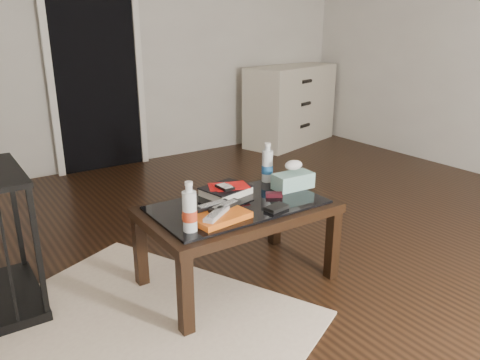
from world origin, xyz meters
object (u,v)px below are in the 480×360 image
(tissue_box, at_px, (293,181))
(water_bottle_left, at_px, (189,207))
(textbook, at_px, (226,191))
(water_bottle_right, at_px, (267,162))
(coffee_table, at_px, (238,215))
(dresser, at_px, (291,105))

(tissue_box, bearing_deg, water_bottle_left, -164.13)
(textbook, xyz_separation_m, water_bottle_left, (-0.39, -0.31, 0.10))
(textbook, height_order, tissue_box, tissue_box)
(water_bottle_right, relative_size, tissue_box, 1.03)
(water_bottle_right, bearing_deg, tissue_box, -75.58)
(coffee_table, height_order, water_bottle_right, water_bottle_right)
(dresser, distance_m, water_bottle_right, 2.85)
(textbook, height_order, water_bottle_left, water_bottle_left)
(water_bottle_left, bearing_deg, water_bottle_right, 26.88)
(coffee_table, height_order, tissue_box, tissue_box)
(textbook, bearing_deg, tissue_box, -30.52)
(water_bottle_right, bearing_deg, coffee_table, -149.20)
(dresser, bearing_deg, coffee_table, -151.44)
(textbook, bearing_deg, water_bottle_left, -153.74)
(water_bottle_left, height_order, tissue_box, water_bottle_left)
(coffee_table, height_order, water_bottle_left, water_bottle_left)
(coffee_table, xyz_separation_m, textbook, (0.02, 0.15, 0.09))
(water_bottle_left, relative_size, tissue_box, 1.03)
(tissue_box, bearing_deg, textbook, 164.05)
(water_bottle_left, bearing_deg, tissue_box, 13.32)
(coffee_table, height_order, dresser, dresser)
(coffee_table, relative_size, tissue_box, 4.35)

